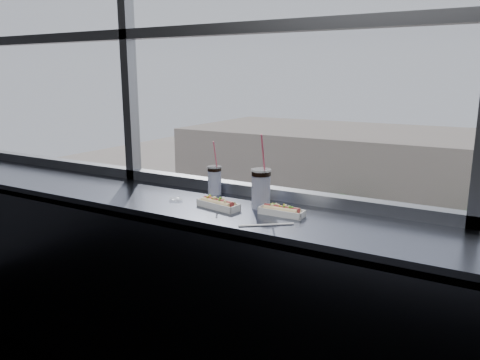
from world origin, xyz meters
The scene contains 17 objects.
wall_back_lower centered at (0.00, 1.50, 0.55)m, with size 6.00×6.00×0.00m, color black.
counter centered at (0.00, 1.23, 1.07)m, with size 6.00×0.55×0.06m, color slate.
counter_fascia centered at (0.00, 0.97, 0.55)m, with size 6.00×0.04×1.04m, color slate.
hotdog_tray_left centered at (-0.14, 1.18, 1.12)m, with size 0.25×0.12×0.06m.
hotdog_tray_right centered at (0.19, 1.23, 1.12)m, with size 0.22×0.08×0.06m.
soda_cup_left centered at (-0.32, 1.41, 1.19)m, with size 0.08×0.08×0.30m.
soda_cup_right centered at (0.04, 1.30, 1.21)m, with size 0.10×0.10×0.38m.
loose_straw centered at (0.19, 1.05, 1.10)m, with size 0.01×0.01×0.25m, color white.
wrapper centered at (-0.42, 1.19, 1.11)m, with size 0.09×0.07×0.02m, color silver.
street_asphalt centered at (0.00, 21.50, -10.97)m, with size 80.00×10.00×0.06m, color black.
far_sidewalk centered at (0.00, 29.50, -10.98)m, with size 80.00×6.00×0.04m, color #A39689.
car_far_a centered at (-10.72, 25.50, -9.84)m, with size 6.61×2.76×2.20m, color black.
car_near_a centered at (-15.28, 17.50, -9.95)m, with size 5.94×2.48×1.98m, color white.
pedestrian_a centered at (-7.29, 29.87, -9.93)m, with size 0.91×0.68×2.05m, color #66605B.
pedestrian_b centered at (-1.71, 30.15, -9.92)m, with size 0.93×0.69×2.08m, color #66605B.
tree_left centered at (-8.45, 29.50, -7.79)m, with size 3.03×3.03×4.73m.
tree_center centered at (-0.22, 29.50, -7.73)m, with size 3.08×3.08×4.81m.
Camera 1 is at (1.09, -0.74, 1.76)m, focal length 35.00 mm.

